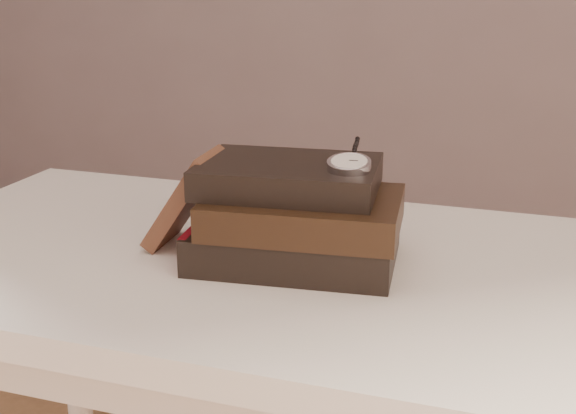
% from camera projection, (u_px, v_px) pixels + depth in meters
% --- Properties ---
extents(table, '(1.00, 0.60, 0.75)m').
position_uv_depth(table, '(226.00, 309.00, 1.07)').
color(table, white).
rests_on(table, ground).
extents(book_stack, '(0.29, 0.21, 0.14)m').
position_uv_depth(book_stack, '(296.00, 216.00, 0.98)').
color(book_stack, black).
rests_on(book_stack, table).
extents(journal, '(0.11, 0.10, 0.14)m').
position_uv_depth(journal, '(186.00, 199.00, 1.03)').
color(journal, '#402418').
rests_on(journal, table).
extents(pocket_watch, '(0.06, 0.16, 0.02)m').
position_uv_depth(pocket_watch, '(349.00, 163.00, 0.93)').
color(pocket_watch, silver).
rests_on(pocket_watch, book_stack).
extents(eyeglasses, '(0.12, 0.14, 0.05)m').
position_uv_depth(eyeglasses, '(244.00, 184.00, 1.08)').
color(eyeglasses, silver).
rests_on(eyeglasses, book_stack).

